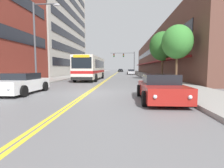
{
  "coord_description": "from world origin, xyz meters",
  "views": [
    {
      "loc": [
        2.44,
        -11.7,
        1.7
      ],
      "look_at": [
        0.38,
        18.63,
        -1.12
      ],
      "focal_mm": 28.0,
      "sensor_mm": 36.0,
      "label": 1
    }
  ],
  "objects": [
    {
      "name": "street_tree_right_mid",
      "position": [
        7.85,
        13.49,
        4.7
      ],
      "size": [
        3.69,
        3.69,
        6.56
      ],
      "color": "brown",
      "rests_on": "sidewalk_right"
    },
    {
      "name": "centre_line",
      "position": [
        0.0,
        37.0,
        0.0
      ],
      "size": [
        0.34,
        106.0,
        0.01
      ],
      "color": "yellow",
      "rests_on": "ground_plane"
    },
    {
      "name": "city_bus",
      "position": [
        -2.21,
        12.84,
        1.79
      ],
      "size": [
        2.86,
        10.98,
        3.17
      ],
      "color": "silver",
      "rests_on": "ground_plane"
    },
    {
      "name": "car_silver_parked_right_mid",
      "position": [
        4.32,
        34.75,
        0.6
      ],
      "size": [
        2.05,
        4.83,
        1.3
      ],
      "color": "#B7B7BC",
      "rests_on": "ground_plane"
    },
    {
      "name": "sidewalk_right",
      "position": [
        7.24,
        37.0,
        0.09
      ],
      "size": [
        3.47,
        106.0,
        0.18
      ],
      "color": "gray",
      "rests_on": "ground_plane"
    },
    {
      "name": "ground_plane",
      "position": [
        0.0,
        37.0,
        0.0
      ],
      "size": [
        240.0,
        240.0,
        0.0
      ],
      "primitive_type": "plane",
      "color": "slate"
    },
    {
      "name": "car_black_moving_lead",
      "position": [
        1.07,
        59.92,
        0.6
      ],
      "size": [
        2.14,
        4.38,
        1.27
      ],
      "color": "black",
      "rests_on": "ground_plane"
    },
    {
      "name": "car_red_parked_right_foreground",
      "position": [
        4.35,
        -2.56,
        0.64
      ],
      "size": [
        2.18,
        4.56,
        1.37
      ],
      "color": "maroon",
      "rests_on": "ground_plane"
    },
    {
      "name": "office_tower_left",
      "position": [
        -15.21,
        28.26,
        12.57
      ],
      "size": [
        12.08,
        26.14,
        25.13
      ],
      "color": "#BCB7AD",
      "rests_on": "ground_plane"
    },
    {
      "name": "storefront_row_right",
      "position": [
        13.2,
        37.0,
        4.75
      ],
      "size": [
        9.1,
        68.0,
        9.52
      ],
      "color": "brown",
      "rests_on": "ground_plane"
    },
    {
      "name": "traffic_signal_mast",
      "position": [
        2.91,
        35.71,
        4.3
      ],
      "size": [
        6.52,
        0.38,
        5.99
      ],
      "color": "#47474C",
      "rests_on": "ground_plane"
    },
    {
      "name": "car_white_parked_left_mid",
      "position": [
        -4.38,
        -0.59,
        0.65
      ],
      "size": [
        2.21,
        4.59,
        1.36
      ],
      "color": "white",
      "rests_on": "ground_plane"
    },
    {
      "name": "fire_hydrant",
      "position": [
        5.95,
        12.28,
        0.57
      ],
      "size": [
        0.3,
        0.22,
        0.78
      ],
      "color": "#B7B7BC",
      "rests_on": "sidewalk_right"
    },
    {
      "name": "sidewalk_left",
      "position": [
        -7.24,
        37.0,
        0.09
      ],
      "size": [
        3.47,
        106.0,
        0.18
      ],
      "color": "gray",
      "rests_on": "ground_plane"
    },
    {
      "name": "car_charcoal_parked_left_near",
      "position": [
        -4.44,
        24.48,
        0.59
      ],
      "size": [
        2.12,
        4.42,
        1.24
      ],
      "color": "#232328",
      "rests_on": "ground_plane"
    },
    {
      "name": "street_lamp_left_near",
      "position": [
        -4.94,
        3.23,
        4.37
      ],
      "size": [
        2.41,
        0.28,
        7.25
      ],
      "color": "#47474C",
      "rests_on": "ground_plane"
    },
    {
      "name": "street_tree_right_near",
      "position": [
        7.38,
        5.18,
        4.09
      ],
      "size": [
        2.83,
        2.83,
        5.48
      ],
      "color": "brown",
      "rests_on": "sidewalk_right"
    }
  ]
}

